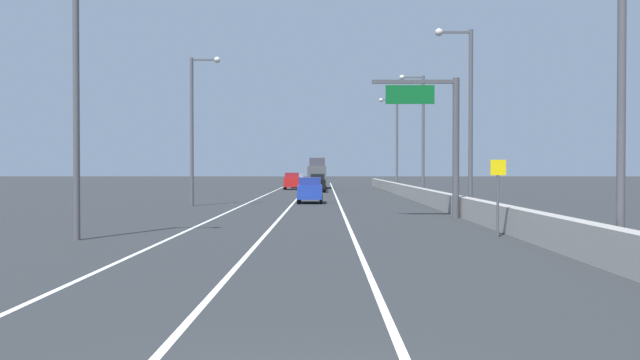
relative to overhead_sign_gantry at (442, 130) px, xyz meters
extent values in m
plane|color=#26282B|center=(-6.68, 34.26, -4.73)|extent=(320.00, 320.00, 0.00)
cube|color=silver|center=(-12.18, 25.26, -4.73)|extent=(0.16, 130.00, 0.00)
cube|color=silver|center=(-8.68, 25.26, -4.73)|extent=(0.16, 130.00, 0.00)
cube|color=silver|center=(-5.18, 25.26, -4.73)|extent=(0.16, 130.00, 0.00)
cube|color=gray|center=(1.34, 10.26, -4.18)|extent=(0.60, 120.00, 1.10)
cylinder|color=#47474C|center=(0.74, 0.02, -0.98)|extent=(0.36, 0.36, 7.50)
cube|color=#47474C|center=(-1.51, 0.02, 2.57)|extent=(4.50, 0.20, 0.20)
cube|color=#0C5923|center=(-1.73, -0.10, 1.87)|extent=(2.60, 0.10, 1.00)
cylinder|color=#4C4C51|center=(0.44, -10.24, -3.53)|extent=(0.10, 0.10, 2.40)
cube|color=yellow|center=(0.44, -10.28, -2.03)|extent=(0.60, 0.04, 0.60)
cylinder|color=#4C4C51|center=(2.11, -17.55, 0.50)|extent=(0.24, 0.24, 10.46)
cylinder|color=#4C4C51|center=(1.93, 1.96, 0.50)|extent=(0.24, 0.24, 10.46)
cube|color=#4C4C51|center=(1.03, 1.96, 5.58)|extent=(1.80, 0.12, 0.12)
sphere|color=beige|center=(0.13, 1.96, 5.58)|extent=(0.44, 0.44, 0.44)
cylinder|color=#4C4C51|center=(2.03, 21.46, 0.50)|extent=(0.24, 0.24, 10.46)
cube|color=#4C4C51|center=(1.13, 21.46, 5.58)|extent=(1.80, 0.12, 0.12)
sphere|color=beige|center=(0.23, 21.46, 5.58)|extent=(0.44, 0.44, 0.44)
cylinder|color=#4C4C51|center=(1.85, 40.96, 0.50)|extent=(0.24, 0.24, 10.46)
cube|color=#4C4C51|center=(0.95, 40.96, 5.58)|extent=(1.80, 0.12, 0.12)
sphere|color=beige|center=(0.05, 40.96, 5.58)|extent=(0.44, 0.44, 0.44)
cylinder|color=#4C4C51|center=(-15.50, -11.55, 0.50)|extent=(0.24, 0.24, 10.46)
cylinder|color=#4C4C51|center=(-15.65, 11.86, 0.50)|extent=(0.24, 0.24, 10.46)
cube|color=#4C4C51|center=(-14.75, 11.86, 5.58)|extent=(1.80, 0.12, 0.12)
sphere|color=beige|center=(-13.85, 11.86, 5.58)|extent=(0.44, 0.44, 0.44)
cube|color=#B7B7BC|center=(-9.91, 58.15, -3.91)|extent=(1.84, 4.46, 0.96)
cube|color=gray|center=(-9.89, 57.71, -3.12)|extent=(1.56, 2.03, 0.60)
cylinder|color=black|center=(-10.73, 59.88, -4.39)|extent=(0.24, 0.69, 0.68)
cylinder|color=black|center=(-9.18, 59.92, -4.39)|extent=(0.24, 0.69, 0.68)
cylinder|color=black|center=(-10.63, 56.37, -4.39)|extent=(0.24, 0.69, 0.68)
cylinder|color=black|center=(-9.08, 56.42, -4.39)|extent=(0.24, 0.69, 0.68)
cube|color=black|center=(-7.07, 40.69, -3.84)|extent=(1.83, 4.13, 1.09)
cube|color=black|center=(-7.06, 40.28, -2.99)|extent=(1.56, 1.88, 0.60)
cylinder|color=black|center=(-7.89, 42.27, -4.39)|extent=(0.24, 0.69, 0.68)
cylinder|color=black|center=(-6.33, 42.31, -4.39)|extent=(0.24, 0.69, 0.68)
cylinder|color=black|center=(-7.81, 39.08, -4.39)|extent=(0.24, 0.69, 0.68)
cylinder|color=black|center=(-6.25, 39.12, -4.39)|extent=(0.24, 0.69, 0.68)
cube|color=red|center=(-10.36, 50.59, -3.80)|extent=(1.90, 4.10, 1.18)
cube|color=maroon|center=(-10.36, 50.18, -2.91)|extent=(1.67, 1.85, 0.60)
cylinder|color=black|center=(-11.23, 52.19, -4.39)|extent=(0.22, 0.68, 0.68)
cylinder|color=black|center=(-9.50, 52.19, -4.39)|extent=(0.22, 0.68, 0.68)
cylinder|color=black|center=(-11.23, 48.99, -4.39)|extent=(0.22, 0.68, 0.68)
cylinder|color=black|center=(-9.50, 48.99, -4.39)|extent=(0.22, 0.68, 0.68)
cube|color=#196033|center=(-7.10, 47.83, -3.83)|extent=(1.97, 4.32, 1.11)
cube|color=#1C4633|center=(-7.08, 47.40, -2.98)|extent=(1.67, 1.97, 0.60)
cylinder|color=black|center=(-7.99, 49.47, -4.39)|extent=(0.25, 0.69, 0.68)
cylinder|color=black|center=(-6.34, 49.53, -4.39)|extent=(0.25, 0.69, 0.68)
cylinder|color=black|center=(-7.86, 46.12, -4.39)|extent=(0.25, 0.69, 0.68)
cylinder|color=black|center=(-6.21, 46.18, -4.39)|extent=(0.25, 0.69, 0.68)
cube|color=#1E389E|center=(-7.39, 16.25, -3.87)|extent=(1.87, 4.23, 1.03)
cube|color=navy|center=(-7.39, 15.83, -3.05)|extent=(1.64, 1.91, 0.60)
cylinder|color=black|center=(-8.24, 17.91, -4.39)|extent=(0.22, 0.68, 0.68)
cylinder|color=black|center=(-6.56, 17.92, -4.39)|extent=(0.22, 0.68, 0.68)
cylinder|color=black|center=(-8.23, 14.59, -4.39)|extent=(0.22, 0.68, 0.68)
cylinder|color=black|center=(-6.54, 14.60, -4.39)|extent=(0.22, 0.68, 0.68)
cube|color=#4C4C51|center=(-7.25, 56.08, -2.98)|extent=(2.40, 8.94, 2.50)
cube|color=#3A3A45|center=(-7.25, 58.04, -1.18)|extent=(2.11, 1.97, 1.10)
cylinder|color=black|center=(-8.37, 59.85, -4.23)|extent=(0.22, 1.00, 1.00)
cylinder|color=black|center=(-6.13, 59.85, -4.23)|extent=(0.22, 1.00, 1.00)
cylinder|color=black|center=(-8.37, 52.31, -4.23)|extent=(0.22, 1.00, 1.00)
cylinder|color=black|center=(-6.13, 52.31, -4.23)|extent=(0.22, 1.00, 1.00)
camera|label=1|loc=(-6.31, -37.39, -2.06)|focal=39.24mm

